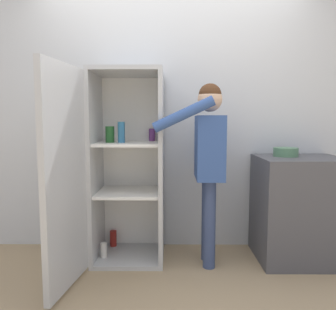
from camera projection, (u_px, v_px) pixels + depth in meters
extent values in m
plane|color=tan|center=(172.00, 295.00, 2.32)|extent=(12.00, 12.00, 0.00)
cube|color=silver|center=(172.00, 116.00, 3.16)|extent=(7.00, 0.06, 2.55)
cube|color=#B7BABC|center=(130.00, 255.00, 2.96)|extent=(0.61, 0.56, 0.04)
cube|color=#B7BABC|center=(127.00, 72.00, 2.79)|extent=(0.61, 0.56, 0.04)
cube|color=white|center=(132.00, 163.00, 3.14)|extent=(0.61, 0.03, 1.59)
cube|color=#B7BABC|center=(96.00, 166.00, 2.88)|extent=(0.03, 0.56, 1.59)
cube|color=#B7BABC|center=(161.00, 166.00, 2.88)|extent=(0.04, 0.56, 1.59)
cube|color=white|center=(129.00, 192.00, 2.90)|extent=(0.54, 0.49, 0.02)
cube|color=white|center=(128.00, 144.00, 2.86)|extent=(0.54, 0.49, 0.02)
cube|color=#B7BABC|center=(65.00, 178.00, 2.30)|extent=(0.14, 0.61, 1.59)
cylinder|color=beige|center=(104.00, 250.00, 2.87)|extent=(0.06, 0.06, 0.13)
cylinder|color=teal|center=(121.00, 132.00, 2.81)|extent=(0.06, 0.06, 0.18)
cylinder|color=#1E5123|center=(110.00, 135.00, 2.82)|extent=(0.08, 0.08, 0.14)
cylinder|color=#723884|center=(152.00, 135.00, 3.05)|extent=(0.06, 0.06, 0.11)
cylinder|color=maroon|center=(113.00, 238.00, 3.13)|extent=(0.06, 0.06, 0.15)
cylinder|color=#384770|center=(209.00, 224.00, 2.72)|extent=(0.10, 0.10, 0.74)
cylinder|color=#384770|center=(207.00, 218.00, 2.88)|extent=(0.10, 0.10, 0.74)
cube|color=#335193|center=(209.00, 147.00, 2.73)|extent=(0.23, 0.40, 0.53)
sphere|color=#DBAD89|center=(210.00, 99.00, 2.69)|extent=(0.20, 0.20, 0.20)
sphere|color=#4C2D19|center=(210.00, 95.00, 2.69)|extent=(0.19, 0.19, 0.19)
cylinder|color=#335193|center=(184.00, 114.00, 2.49)|extent=(0.48, 0.09, 0.28)
cylinder|color=#335193|center=(207.00, 148.00, 2.96)|extent=(0.08, 0.08, 0.50)
cube|color=#4C4C51|center=(299.00, 209.00, 2.88)|extent=(0.73, 0.61, 0.91)
cylinder|color=#517F5B|center=(286.00, 152.00, 2.90)|extent=(0.21, 0.21, 0.08)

